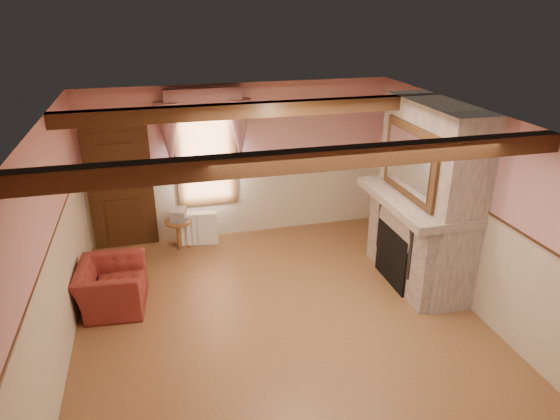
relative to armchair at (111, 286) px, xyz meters
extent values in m
cube|color=brown|center=(2.25, -0.97, -0.33)|extent=(5.50, 6.00, 0.01)
cube|color=silver|center=(2.25, -0.97, 2.47)|extent=(5.50, 6.00, 0.01)
cube|color=#C6898D|center=(2.25, 2.03, 1.07)|extent=(5.50, 0.02, 2.80)
cube|color=#C6898D|center=(2.25, -3.97, 1.07)|extent=(5.50, 0.02, 2.80)
cube|color=#C6898D|center=(-0.50, -0.97, 1.07)|extent=(0.02, 6.00, 2.80)
cube|color=#C6898D|center=(5.00, -0.97, 1.07)|extent=(0.02, 6.00, 2.80)
cube|color=black|center=(4.25, -0.37, 0.12)|extent=(0.20, 0.95, 0.90)
imported|color=maroon|center=(0.00, 0.00, 0.00)|extent=(0.99, 1.10, 0.67)
cylinder|color=brown|center=(1.05, 1.59, -0.06)|extent=(0.59, 0.59, 0.55)
cube|color=#B7AD8C|center=(1.07, 1.62, 0.32)|extent=(0.32, 0.36, 0.20)
cube|color=white|center=(1.40, 1.73, -0.03)|extent=(0.72, 0.28, 0.60)
imported|color=brown|center=(4.49, -0.28, 1.12)|extent=(0.32, 0.32, 0.08)
cube|color=black|center=(4.49, 0.24, 1.19)|extent=(0.14, 0.24, 0.20)
cylinder|color=gold|center=(4.49, -0.01, 1.23)|extent=(0.11, 0.11, 0.28)
cylinder|color=#AE151A|center=(4.49, -1.18, 1.17)|extent=(0.06, 0.06, 0.16)
cylinder|color=gold|center=(4.49, -0.72, 1.15)|extent=(0.06, 0.06, 0.12)
cube|color=gray|center=(4.67, -0.37, 1.07)|extent=(0.85, 2.00, 2.80)
cube|color=gray|center=(4.49, -0.37, 1.03)|extent=(1.05, 2.05, 0.12)
cube|color=silver|center=(4.31, -0.37, 1.64)|extent=(0.06, 1.44, 1.04)
cube|color=black|center=(0.15, 1.97, 0.72)|extent=(1.10, 0.10, 2.10)
cube|color=white|center=(1.65, 2.00, 1.32)|extent=(1.06, 0.08, 2.02)
cube|color=gray|center=(1.65, 1.91, 1.92)|extent=(1.30, 0.14, 1.40)
cube|color=black|center=(2.25, -2.17, 2.37)|extent=(5.50, 0.18, 0.20)
cube|color=black|center=(2.25, 0.23, 2.37)|extent=(5.50, 0.18, 0.20)
camera|label=1|loc=(0.81, -6.53, 3.80)|focal=32.00mm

